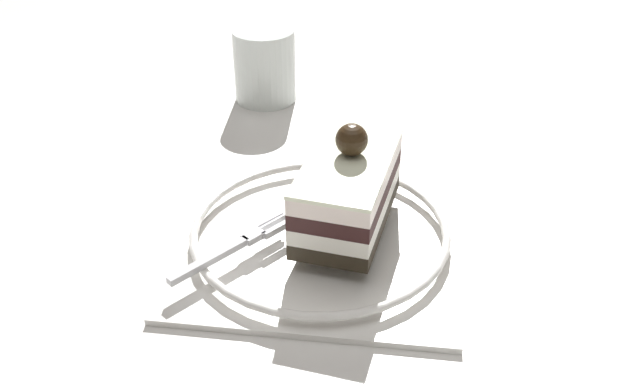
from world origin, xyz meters
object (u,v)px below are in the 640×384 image
Objects in this scene: cake_slice at (348,189)px; fork at (236,246)px; drink_glass_near at (265,67)px; dessert_plate at (320,235)px.

cake_slice is 1.35× the size of fork.
drink_glass_near is (0.23, 0.11, -0.01)m from cake_slice.
drink_glass_near reaches higher than fork.
cake_slice reaches higher than drink_glass_near.
fork is at bearing -172.32° from drink_glass_near.
fork reaches higher than dessert_plate.
fork is 1.19× the size of drink_glass_near.
cake_slice is at bearing -61.44° from dessert_plate.
cake_slice is 1.61× the size of drink_glass_near.
dessert_plate is 0.04m from cake_slice.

